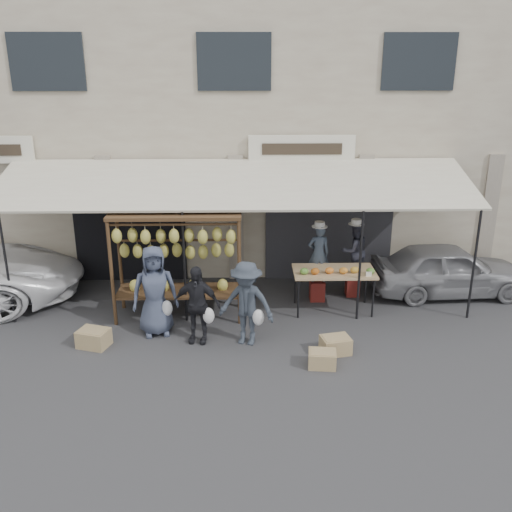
{
  "coord_description": "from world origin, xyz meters",
  "views": [
    {
      "loc": [
        0.19,
        -9.46,
        5.15
      ],
      "look_at": [
        0.43,
        1.4,
        1.3
      ],
      "focal_mm": 40.0,
      "sensor_mm": 36.0,
      "label": 1
    }
  ],
  "objects_px": {
    "customer_left": "(155,291)",
    "crate_far": "(94,338)",
    "customer_mid": "(197,304)",
    "vendor_left": "(318,254)",
    "vendor_right": "(355,251)",
    "produce_table": "(334,272)",
    "crate_near_a": "(322,359)",
    "banana_rack": "(176,245)",
    "sedan": "(449,269)",
    "customer_right": "(246,303)",
    "crate_near_b": "(336,345)"
  },
  "relations": [
    {
      "from": "customer_left",
      "to": "crate_far",
      "type": "relative_size",
      "value": 3.26
    },
    {
      "from": "customer_mid",
      "to": "vendor_left",
      "type": "bearing_deg",
      "value": 46.95
    },
    {
      "from": "vendor_right",
      "to": "customer_left",
      "type": "xyz_separation_m",
      "value": [
        -4.15,
        -1.77,
        -0.17
      ]
    },
    {
      "from": "produce_table",
      "to": "crate_near_a",
      "type": "distance_m",
      "value": 2.46
    },
    {
      "from": "crate_far",
      "to": "banana_rack",
      "type": "bearing_deg",
      "value": 40.47
    },
    {
      "from": "vendor_right",
      "to": "sedan",
      "type": "xyz_separation_m",
      "value": [
        2.16,
        0.03,
        -0.47
      ]
    },
    {
      "from": "customer_mid",
      "to": "crate_near_a",
      "type": "relative_size",
      "value": 3.18
    },
    {
      "from": "vendor_right",
      "to": "banana_rack",
      "type": "bearing_deg",
      "value": -4.59
    },
    {
      "from": "banana_rack",
      "to": "crate_far",
      "type": "relative_size",
      "value": 4.74
    },
    {
      "from": "crate_far",
      "to": "sedan",
      "type": "relative_size",
      "value": 0.16
    },
    {
      "from": "vendor_right",
      "to": "customer_mid",
      "type": "relative_size",
      "value": 0.86
    },
    {
      "from": "customer_right",
      "to": "crate_far",
      "type": "height_order",
      "value": "customer_right"
    },
    {
      "from": "banana_rack",
      "to": "sedan",
      "type": "height_order",
      "value": "banana_rack"
    },
    {
      "from": "vendor_left",
      "to": "customer_mid",
      "type": "distance_m",
      "value": 3.14
    },
    {
      "from": "banana_rack",
      "to": "customer_mid",
      "type": "relative_size",
      "value": 1.72
    },
    {
      "from": "banana_rack",
      "to": "crate_near_b",
      "type": "bearing_deg",
      "value": -27.97
    },
    {
      "from": "crate_far",
      "to": "sedan",
      "type": "height_order",
      "value": "sedan"
    },
    {
      "from": "produce_table",
      "to": "crate_near_b",
      "type": "bearing_deg",
      "value": -96.96
    },
    {
      "from": "produce_table",
      "to": "vendor_left",
      "type": "relative_size",
      "value": 1.33
    },
    {
      "from": "vendor_left",
      "to": "customer_mid",
      "type": "height_order",
      "value": "vendor_left"
    },
    {
      "from": "customer_mid",
      "to": "customer_right",
      "type": "distance_m",
      "value": 0.94
    },
    {
      "from": "crate_near_a",
      "to": "sedan",
      "type": "distance_m",
      "value": 4.54
    },
    {
      "from": "banana_rack",
      "to": "customer_right",
      "type": "xyz_separation_m",
      "value": [
        1.39,
        -1.18,
        -0.76
      ]
    },
    {
      "from": "vendor_left",
      "to": "crate_near_b",
      "type": "bearing_deg",
      "value": 88.62
    },
    {
      "from": "customer_mid",
      "to": "sedan",
      "type": "bearing_deg",
      "value": 31.45
    },
    {
      "from": "produce_table",
      "to": "customer_mid",
      "type": "height_order",
      "value": "customer_mid"
    },
    {
      "from": "banana_rack",
      "to": "crate_near_a",
      "type": "distance_m",
      "value": 3.69
    },
    {
      "from": "banana_rack",
      "to": "produce_table",
      "type": "distance_m",
      "value": 3.31
    },
    {
      "from": "produce_table",
      "to": "customer_mid",
      "type": "relative_size",
      "value": 1.12
    },
    {
      "from": "produce_table",
      "to": "crate_near_b",
      "type": "relative_size",
      "value": 3.31
    },
    {
      "from": "vendor_right",
      "to": "sedan",
      "type": "relative_size",
      "value": 0.37
    },
    {
      "from": "crate_near_a",
      "to": "sedan",
      "type": "height_order",
      "value": "sedan"
    },
    {
      "from": "crate_near_a",
      "to": "customer_left",
      "type": "bearing_deg",
      "value": 156.46
    },
    {
      "from": "banana_rack",
      "to": "customer_left",
      "type": "distance_m",
      "value": 1.06
    },
    {
      "from": "vendor_left",
      "to": "customer_right",
      "type": "distance_m",
      "value": 2.54
    },
    {
      "from": "banana_rack",
      "to": "crate_near_a",
      "type": "xyz_separation_m",
      "value": [
        2.7,
        -2.07,
        -1.42
      ]
    },
    {
      "from": "produce_table",
      "to": "customer_right",
      "type": "relative_size",
      "value": 1.05
    },
    {
      "from": "produce_table",
      "to": "vendor_left",
      "type": "xyz_separation_m",
      "value": [
        -0.27,
        0.58,
        0.22
      ]
    },
    {
      "from": "crate_near_b",
      "to": "vendor_left",
      "type": "bearing_deg",
      "value": 91.12
    },
    {
      "from": "produce_table",
      "to": "vendor_right",
      "type": "bearing_deg",
      "value": 55.57
    },
    {
      "from": "customer_right",
      "to": "crate_far",
      "type": "relative_size",
      "value": 2.96
    },
    {
      "from": "crate_near_b",
      "to": "vendor_right",
      "type": "bearing_deg",
      "value": 73.42
    },
    {
      "from": "customer_left",
      "to": "customer_mid",
      "type": "distance_m",
      "value": 0.9
    },
    {
      "from": "vendor_left",
      "to": "customer_left",
      "type": "xyz_separation_m",
      "value": [
        -3.32,
        -1.53,
        -0.2
      ]
    },
    {
      "from": "crate_near_b",
      "to": "sedan",
      "type": "height_order",
      "value": "sedan"
    },
    {
      "from": "customer_left",
      "to": "customer_right",
      "type": "distance_m",
      "value": 1.8
    },
    {
      "from": "customer_right",
      "to": "crate_near_b",
      "type": "height_order",
      "value": "customer_right"
    },
    {
      "from": "produce_table",
      "to": "vendor_right",
      "type": "distance_m",
      "value": 1.01
    },
    {
      "from": "customer_left",
      "to": "crate_far",
      "type": "distance_m",
      "value": 1.42
    },
    {
      "from": "crate_near_b",
      "to": "produce_table",
      "type": "bearing_deg",
      "value": 83.04
    }
  ]
}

